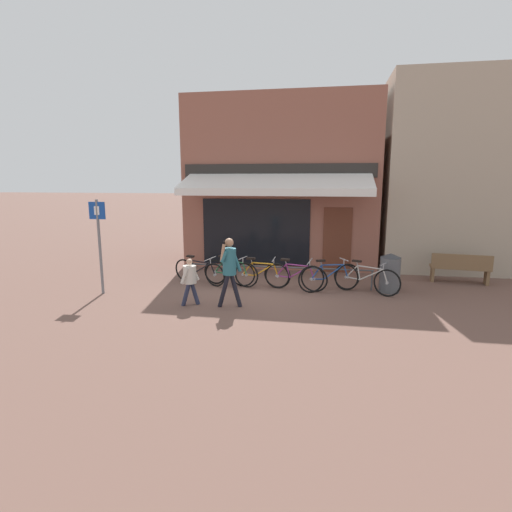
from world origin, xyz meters
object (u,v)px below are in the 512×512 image
Objects in this scene: bicycle_green at (230,272)px; parking_sign at (99,237)px; bicycle_purple at (295,276)px; litter_bin at (390,273)px; pedestrian_adult at (229,265)px; bicycle_blue at (329,277)px; bicycle_silver at (366,279)px; pedestrian_child at (190,277)px; park_bench at (460,268)px; bicycle_black at (199,272)px; bicycle_orange at (260,274)px.

bicycle_green is 0.68× the size of parking_sign.
litter_bin is (2.50, 0.30, 0.14)m from bicycle_purple.
bicycle_green is 1.01× the size of pedestrian_adult.
bicycle_purple is at bearing 160.02° from bicycle_blue.
pedestrian_child is (-4.22, -1.82, 0.29)m from bicycle_silver.
litter_bin is (4.85, 2.04, -0.15)m from pedestrian_child.
park_bench is (6.48, 1.44, 0.08)m from bicycle_green.
park_bench is at bearing 31.46° from bicycle_purple.
bicycle_purple is at bearing -151.85° from bicycle_silver.
bicycle_black is 0.93m from bicycle_green.
bicycle_black is 3.69m from bicycle_blue.
bicycle_purple is (0.98, -0.11, 0.01)m from bicycle_orange.
park_bench is (4.64, 1.62, 0.07)m from bicycle_purple.
pedestrian_child reaches higher than bicycle_silver.
bicycle_green is 2.00m from pedestrian_child.
pedestrian_child is (-3.27, -1.79, 0.28)m from bicycle_blue.
bicycle_black is 4.64m from bicycle_silver.
bicycle_blue is 0.99× the size of bicycle_silver.
pedestrian_adult reaches higher than bicycle_orange.
pedestrian_adult is (-1.39, -1.70, 0.63)m from bicycle_purple.
pedestrian_child is at bearing 13.28° from pedestrian_adult.
pedestrian_adult is 1.58× the size of litter_bin.
bicycle_silver is 1.47× the size of pedestrian_child.
parking_sign is at bearing -156.52° from park_bench.
bicycle_blue is at bearing -131.59° from pedestrian_adult.
pedestrian_adult is 6.91m from park_bench.
bicycle_orange is 1.97m from pedestrian_adult.
parking_sign is (-6.84, -1.28, 1.12)m from bicycle_silver.
bicycle_blue is 1.58× the size of litter_bin.
parking_sign reaches higher than park_bench.
bicycle_silver is at bearing 19.80° from bicycle_black.
litter_bin reaches higher than bicycle_purple.
litter_bin is (3.48, 0.19, 0.14)m from bicycle_orange.
litter_bin is 7.68m from parking_sign.
park_bench is at bearing -139.96° from pedestrian_adult.
bicycle_silver is 1.02× the size of park_bench.
bicycle_silver reaches higher than bicycle_black.
bicycle_black is 7.55m from park_bench.
bicycle_green is at bearing 154.11° from bicycle_blue.
parking_sign is (-4.97, -1.20, 1.12)m from bicycle_purple.
litter_bin is (5.27, 0.12, 0.16)m from bicycle_black.
park_bench is at bearing 16.34° from parking_sign.
park_bench is at bearing 31.56° from litter_bin.
park_bench reaches higher than bicycle_silver.
bicycle_orange is 2.32m from pedestrian_child.
bicycle_green is at bearing -178.33° from litter_bin.
pedestrian_child is 0.70× the size of park_bench.
bicycle_green is (0.93, -0.01, 0.01)m from bicycle_black.
bicycle_orange reaches higher than bicycle_green.
pedestrian_adult is at bearing -63.84° from bicycle_green.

